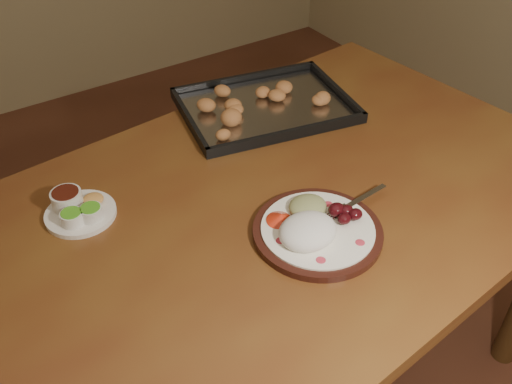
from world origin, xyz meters
TOP-DOWN VIEW (x-y plane):
  - dining_table at (0.22, -0.07)m, footprint 1.58×1.04m
  - dinner_plate at (0.25, -0.21)m, footprint 0.34×0.26m
  - condiment_saucer at (-0.13, 0.11)m, footprint 0.15×0.15m
  - baking_tray at (0.44, 0.25)m, footprint 0.50×0.41m

SIDE VIEW (x-z plane):
  - dining_table at x=0.22m, z-range 0.28..1.03m
  - baking_tray at x=0.44m, z-range 0.74..0.79m
  - condiment_saucer at x=-0.13m, z-range 0.74..0.79m
  - dinner_plate at x=0.25m, z-range 0.74..0.80m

